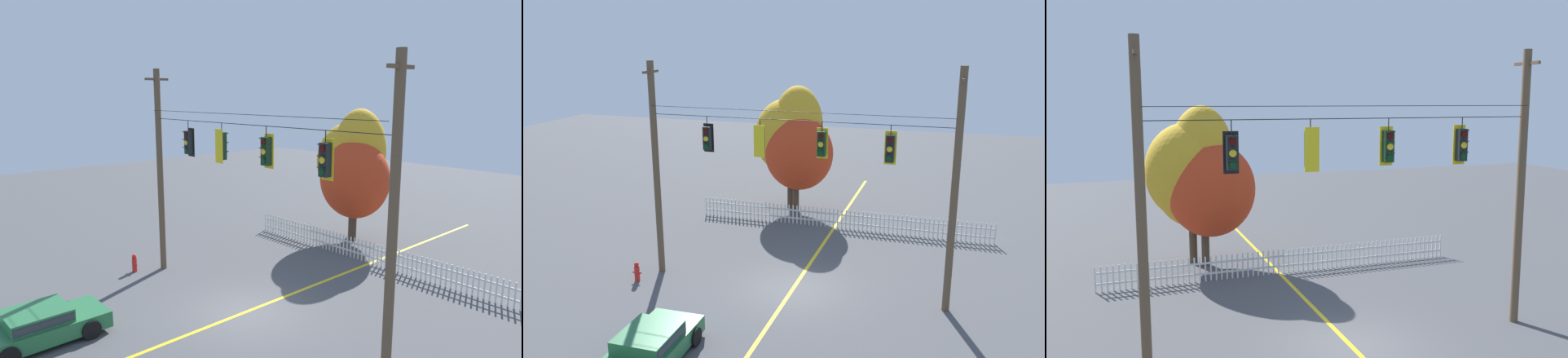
{
  "view_description": "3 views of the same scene",
  "coord_description": "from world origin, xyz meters",
  "views": [
    {
      "loc": [
        12.55,
        -10.37,
        7.93
      ],
      "look_at": [
        -0.38,
        1.07,
        4.86
      ],
      "focal_mm": 32.23,
      "sensor_mm": 36.0,
      "label": 1
    },
    {
      "loc": [
        5.98,
        -20.18,
        10.19
      ],
      "look_at": [
        -0.78,
        1.26,
        4.28
      ],
      "focal_mm": 38.61,
      "sensor_mm": 36.0,
      "label": 2
    },
    {
      "loc": [
        -6.64,
        -14.74,
        7.44
      ],
      "look_at": [
        -0.82,
        1.79,
        4.99
      ],
      "focal_mm": 38.29,
      "sensor_mm": 36.0,
      "label": 3
    }
  ],
  "objects": [
    {
      "name": "ground",
      "position": [
        0.0,
        0.0,
        0.0
      ],
      "size": [
        80.0,
        80.0,
        0.0
      ],
      "primitive_type": "plane",
      "color": "#4C4C4F"
    },
    {
      "name": "autumn_maple_near_fence",
      "position": [
        -3.26,
        10.55,
        4.31
      ],
      "size": [
        3.98,
        3.56,
        7.26
      ],
      "color": "#473828",
      "rests_on": "ground"
    },
    {
      "name": "autumn_maple_mid",
      "position": [
        -2.84,
        9.99,
        3.82
      ],
      "size": [
        4.21,
        3.68,
        6.6
      ],
      "color": "#473828",
      "rests_on": "ground"
    },
    {
      "name": "traffic_signal_eastbound_side",
      "position": [
        -1.35,
        -0.01,
        6.1
      ],
      "size": [
        0.43,
        0.38,
        1.48
      ],
      "color": "black"
    },
    {
      "name": "white_picket_fence",
      "position": [
        0.29,
        7.76,
        0.53
      ],
      "size": [
        15.67,
        0.06,
        1.05
      ],
      "color": "silver",
      "rests_on": "ground"
    },
    {
      "name": "lane_centerline_stripe",
      "position": [
        0.0,
        0.0,
        0.0
      ],
      "size": [
        0.16,
        36.0,
        0.01
      ],
      "primitive_type": "cube",
      "color": "gold",
      "rests_on": "ground"
    },
    {
      "name": "traffic_signal_westbound_side",
      "position": [
        3.66,
        0.01,
        6.09
      ],
      "size": [
        0.43,
        0.38,
        1.48
      ],
      "color": "black"
    },
    {
      "name": "signal_support_span",
      "position": [
        0.0,
        -0.0,
        4.63
      ],
      "size": [
        12.31,
        1.1,
        9.09
      ],
      "color": "brown",
      "rests_on": "ground"
    },
    {
      "name": "fire_hydrant",
      "position": [
        -6.51,
        -1.22,
        0.41
      ],
      "size": [
        0.38,
        0.22,
        0.83
      ],
      "color": "red",
      "rests_on": "ground"
    },
    {
      "name": "traffic_signal_northbound_primary",
      "position": [
        -3.61,
        0.01,
        6.07
      ],
      "size": [
        0.43,
        0.38,
        1.47
      ],
      "color": "black"
    },
    {
      "name": "parked_car",
      "position": [
        -2.8,
        -6.37,
        0.6
      ],
      "size": [
        2.09,
        4.03,
        1.15
      ],
      "color": "#286B3D",
      "rests_on": "ground"
    },
    {
      "name": "traffic_signal_northbound_secondary",
      "position": [
        1.1,
        0.01,
        6.12
      ],
      "size": [
        0.43,
        0.38,
        1.42
      ],
      "color": "black"
    }
  ]
}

